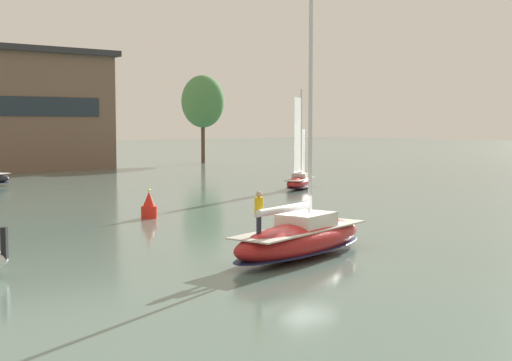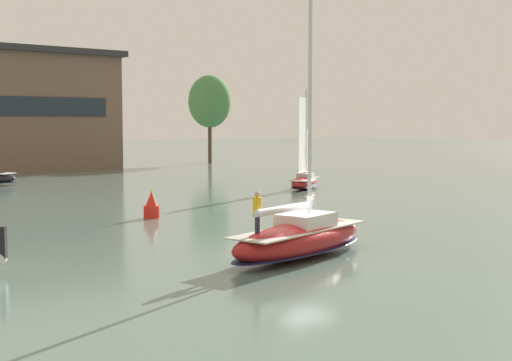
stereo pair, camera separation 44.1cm
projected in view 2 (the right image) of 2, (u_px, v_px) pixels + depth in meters
The scene contains 5 objects.
ground_plane at pixel (300, 257), 29.62m from camera, with size 400.00×400.00×0.00m, color slate.
tree_shore_center at pixel (210, 102), 99.89m from camera, with size 6.00×6.00×12.35m.
sailboat_main at pixel (300, 237), 29.57m from camera, with size 9.00×4.59×11.92m.
sailboat_moored_near_marina at pixel (304, 180), 60.86m from camera, with size 6.06×4.93×8.51m.
channel_buoy at pixel (152, 206), 41.84m from camera, with size 0.95×0.95×1.74m.
Camera 2 is at (-19.40, -22.01, 5.52)m, focal length 50.00 mm.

